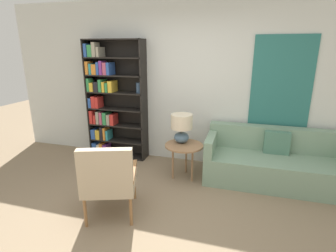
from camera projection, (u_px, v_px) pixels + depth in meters
name	position (u px, v px, depth m)	size (l,w,h in m)	color
ground_plane	(138.00, 229.00, 2.90)	(14.00, 14.00, 0.00)	#847056
wall_back	(184.00, 84.00, 4.37)	(6.40, 0.08, 2.70)	silver
bookshelf	(109.00, 101.00, 4.65)	(1.05, 0.30, 2.07)	black
armchair	(109.00, 177.00, 2.95)	(0.76, 0.79, 0.92)	olive
couch	(275.00, 163.00, 3.87)	(2.01, 0.82, 0.77)	gray
side_table	(184.00, 148.00, 3.93)	(0.57, 0.57, 0.54)	#99704C
table_lamp	(182.00, 126.00, 3.93)	(0.32, 0.32, 0.44)	slate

